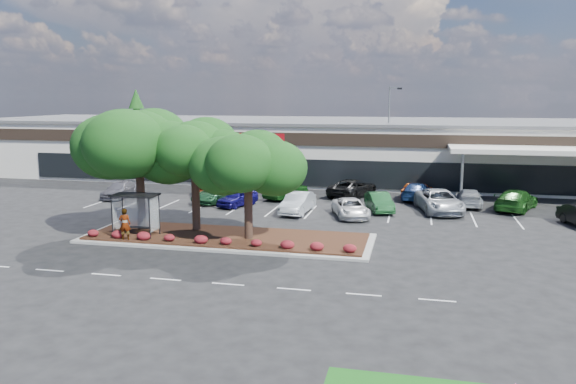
# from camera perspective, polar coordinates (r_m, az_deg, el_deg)

# --- Properties ---
(ground) EXTENTS (160.00, 160.00, 0.00)m
(ground) POSITION_cam_1_polar(r_m,az_deg,el_deg) (30.92, -5.11, -6.85)
(ground) COLOR black
(ground) RESTS_ON ground
(retail_store) EXTENTS (80.40, 25.20, 6.25)m
(retail_store) POSITION_cam_1_polar(r_m,az_deg,el_deg) (63.00, 4.48, 4.51)
(retail_store) COLOR silver
(retail_store) RESTS_ON ground
(landscape_island) EXTENTS (18.00, 6.00, 0.26)m
(landscape_island) POSITION_cam_1_polar(r_m,az_deg,el_deg) (35.16, -6.21, -4.63)
(landscape_island) COLOR #9B9B96
(landscape_island) RESTS_ON ground
(lane_markings) EXTENTS (33.12, 20.06, 0.01)m
(lane_markings) POSITION_cam_1_polar(r_m,az_deg,el_deg) (40.67, -0.76, -2.78)
(lane_markings) COLOR silver
(lane_markings) RESTS_ON ground
(shrub_row) EXTENTS (17.00, 0.80, 0.50)m
(shrub_row) POSITION_cam_1_polar(r_m,az_deg,el_deg) (33.15, -7.41, -4.84)
(shrub_row) COLOR maroon
(shrub_row) RESTS_ON landscape_island
(bus_shelter) EXTENTS (2.75, 1.55, 2.59)m
(bus_shelter) POSITION_cam_1_polar(r_m,az_deg,el_deg) (35.93, -15.14, -1.04)
(bus_shelter) COLOR black
(bus_shelter) RESTS_ON landscape_island
(island_tree_west) EXTENTS (7.20, 7.20, 7.89)m
(island_tree_west) POSITION_cam_1_polar(r_m,az_deg,el_deg) (37.22, -14.84, 2.30)
(island_tree_west) COLOR #0D390E
(island_tree_west) RESTS_ON landscape_island
(island_tree_mid) EXTENTS (6.60, 6.60, 7.32)m
(island_tree_mid) POSITION_cam_1_polar(r_m,az_deg,el_deg) (36.41, -9.42, 1.88)
(island_tree_mid) COLOR #0D390E
(island_tree_mid) RESTS_ON landscape_island
(island_tree_east) EXTENTS (5.80, 5.80, 6.50)m
(island_tree_east) POSITION_cam_1_polar(r_m,az_deg,el_deg) (33.74, -4.07, 0.68)
(island_tree_east) COLOR #0D390E
(island_tree_east) RESTS_ON landscape_island
(conifer_north_west) EXTENTS (4.40, 4.40, 10.00)m
(conifer_north_west) POSITION_cam_1_polar(r_m,az_deg,el_deg) (84.00, -15.08, 6.75)
(conifer_north_west) COLOR #0D390E
(conifer_north_west) RESTS_ON ground
(person_waiting) EXTENTS (0.78, 0.60, 1.92)m
(person_waiting) POSITION_cam_1_polar(r_m,az_deg,el_deg) (35.14, -16.24, -3.14)
(person_waiting) COLOR #594C47
(person_waiting) RESTS_ON landscape_island
(light_pole) EXTENTS (1.40, 0.81, 9.77)m
(light_pole) POSITION_cam_1_polar(r_m,az_deg,el_deg) (56.44, 10.24, 4.99)
(light_pole) COLOR #9B9B96
(light_pole) RESTS_ON ground
(car_0) EXTENTS (2.02, 4.75, 1.36)m
(car_0) POSITION_cam_1_polar(r_m,az_deg,el_deg) (51.52, -16.68, 0.22)
(car_0) COLOR slate
(car_0) RESTS_ON ground
(car_1) EXTENTS (3.16, 5.30, 1.38)m
(car_1) POSITION_cam_1_polar(r_m,az_deg,el_deg) (47.63, -7.46, -0.19)
(car_1) COLOR #1E4D2B
(car_1) RESTS_ON ground
(car_2) EXTENTS (2.90, 4.36, 1.38)m
(car_2) POSITION_cam_1_polar(r_m,az_deg,el_deg) (45.65, -5.14, -0.58)
(car_2) COLOR #110C59
(car_2) RESTS_ON ground
(car_3) EXTENTS (2.05, 4.89, 1.57)m
(car_3) POSITION_cam_1_polar(r_m,az_deg,el_deg) (42.72, 1.00, -1.11)
(car_3) COLOR silver
(car_3) RESTS_ON ground
(car_4) EXTENTS (3.59, 5.25, 1.33)m
(car_4) POSITION_cam_1_polar(r_m,az_deg,el_deg) (41.62, 6.38, -1.63)
(car_4) COLOR silver
(car_4) RESTS_ON ground
(car_5) EXTENTS (2.72, 4.61, 1.44)m
(car_5) POSITION_cam_1_polar(r_m,az_deg,el_deg) (44.01, 9.25, -1.01)
(car_5) COLOR #1E5629
(car_5) RESTS_ON ground
(car_6) EXTENTS (4.06, 6.57, 1.70)m
(car_6) POSITION_cam_1_polar(r_m,az_deg,el_deg) (44.65, 15.11, -0.90)
(car_6) COLOR #A1A7AD
(car_6) RESTS_ON ground
(car_9) EXTENTS (2.89, 4.84, 1.51)m
(car_9) POSITION_cam_1_polar(r_m,az_deg,el_deg) (50.96, -8.27, 0.51)
(car_9) COLOR #621E0D
(car_9) RESTS_ON ground
(car_10) EXTENTS (2.41, 4.87, 1.33)m
(car_10) POSITION_cam_1_polar(r_m,az_deg,el_deg) (51.70, -6.99, 0.57)
(car_10) COLOR brown
(car_10) RESTS_ON ground
(car_11) EXTENTS (3.56, 6.04, 1.58)m
(car_11) POSITION_cam_1_polar(r_m,az_deg,el_deg) (53.03, -4.51, 0.97)
(car_11) COLOR navy
(car_11) RESTS_ON ground
(car_12) EXTENTS (3.64, 5.41, 1.71)m
(car_12) POSITION_cam_1_polar(r_m,az_deg,el_deg) (48.89, -0.21, 0.34)
(car_12) COLOR #175017
(car_12) RESTS_ON ground
(car_13) EXTENTS (4.44, 6.25, 1.58)m
(car_13) POSITION_cam_1_polar(r_m,az_deg,el_deg) (50.01, 6.58, 0.41)
(car_13) COLOR black
(car_13) RESTS_ON ground
(car_14) EXTENTS (2.85, 5.32, 1.47)m
(car_14) POSITION_cam_1_polar(r_m,az_deg,el_deg) (49.54, 12.95, 0.08)
(car_14) COLOR navy
(car_14) RESTS_ON ground
(car_15) EXTENTS (2.77, 4.42, 1.37)m
(car_15) POSITION_cam_1_polar(r_m,az_deg,el_deg) (50.13, 12.99, 0.13)
(car_15) COLOR #67270B
(car_15) RESTS_ON ground
(car_16) EXTENTS (2.09, 4.85, 1.39)m
(car_16) POSITION_cam_1_polar(r_m,az_deg,el_deg) (47.81, 17.93, -0.54)
(car_16) COLOR #999EA4
(car_16) RESTS_ON ground
(car_17) EXTENTS (4.29, 6.03, 1.62)m
(car_17) POSITION_cam_1_polar(r_m,az_deg,el_deg) (47.25, 22.17, -0.76)
(car_17) COLOR #1C5318
(car_17) RESTS_ON ground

